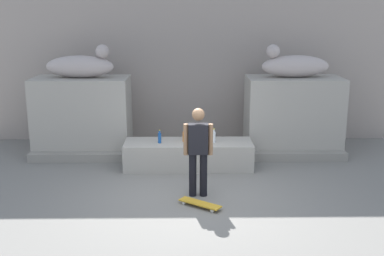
# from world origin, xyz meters

# --- Properties ---
(ground_plane) EXTENTS (40.00, 40.00, 0.00)m
(ground_plane) POSITION_xyz_m (0.00, 0.00, 0.00)
(ground_plane) COLOR slate
(facade_wall) EXTENTS (10.77, 0.60, 5.07)m
(facade_wall) POSITION_xyz_m (0.00, 4.53, 2.53)
(facade_wall) COLOR gray
(facade_wall) RESTS_ON ground_plane
(pedestal_left) EXTENTS (2.25, 1.18, 1.84)m
(pedestal_left) POSITION_xyz_m (-2.54, 3.03, 0.92)
(pedestal_left) COLOR #A39E93
(pedestal_left) RESTS_ON ground_plane
(pedestal_right) EXTENTS (2.25, 1.18, 1.84)m
(pedestal_right) POSITION_xyz_m (2.54, 3.03, 0.92)
(pedestal_right) COLOR #A39E93
(pedestal_right) RESTS_ON ground_plane
(statue_reclining_left) EXTENTS (1.63, 0.65, 0.78)m
(statue_reclining_left) POSITION_xyz_m (-2.50, 3.03, 2.12)
(statue_reclining_left) COLOR #B5A8A5
(statue_reclining_left) RESTS_ON pedestal_left
(statue_reclining_right) EXTENTS (1.63, 0.65, 0.78)m
(statue_reclining_right) POSITION_xyz_m (2.50, 3.03, 2.12)
(statue_reclining_right) COLOR #B5A8A5
(statue_reclining_right) RESTS_ON pedestal_right
(ledge_block) EXTENTS (2.79, 0.89, 0.58)m
(ledge_block) POSITION_xyz_m (0.00, 1.85, 0.29)
(ledge_block) COLOR #A39E93
(ledge_block) RESTS_ON ground_plane
(skater) EXTENTS (0.54, 0.23, 1.67)m
(skater) POSITION_xyz_m (0.17, 0.20, 0.92)
(skater) COLOR black
(skater) RESTS_ON ground_plane
(skateboard) EXTENTS (0.77, 0.63, 0.08)m
(skateboard) POSITION_xyz_m (0.19, -0.33, 0.06)
(skateboard) COLOR gold
(skateboard) RESTS_ON ground_plane
(bottle_clear) EXTENTS (0.08, 0.08, 0.31)m
(bottle_clear) POSITION_xyz_m (0.55, 1.80, 0.71)
(bottle_clear) COLOR silver
(bottle_clear) RESTS_ON ledge_block
(bottle_blue) EXTENTS (0.07, 0.07, 0.29)m
(bottle_blue) POSITION_xyz_m (-0.62, 1.77, 0.70)
(bottle_blue) COLOR #194C99
(bottle_blue) RESTS_ON ledge_block
(bottle_orange) EXTENTS (0.08, 0.08, 0.30)m
(bottle_orange) POSITION_xyz_m (-0.09, 1.89, 0.70)
(bottle_orange) COLOR orange
(bottle_orange) RESTS_ON ledge_block
(bottle_red) EXTENTS (0.08, 0.08, 0.31)m
(bottle_red) POSITION_xyz_m (0.15, 2.16, 0.71)
(bottle_red) COLOR red
(bottle_red) RESTS_ON ledge_block
(stair_step) EXTENTS (7.32, 0.50, 0.20)m
(stair_step) POSITION_xyz_m (0.00, 2.42, 0.10)
(stair_step) COLOR gray
(stair_step) RESTS_ON ground_plane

